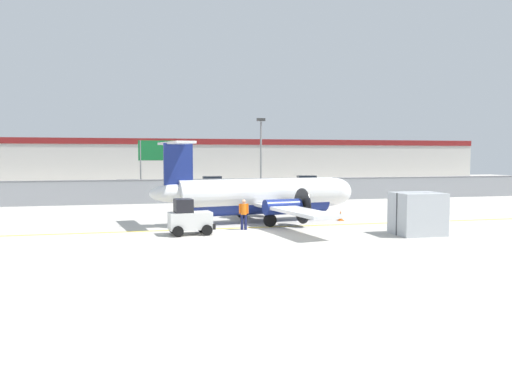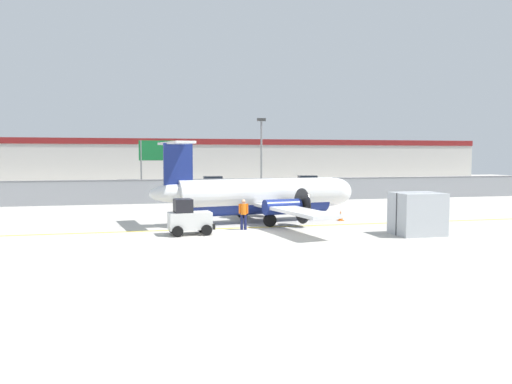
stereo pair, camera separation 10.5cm
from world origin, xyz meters
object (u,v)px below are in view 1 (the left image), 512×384
Objects in this scene: baggage_tug at (189,218)px; parked_car_1 at (126,188)px; ground_crew_worker at (244,213)px; parked_car_0 at (58,189)px; traffic_cone_near_right at (341,216)px; parked_car_3 at (213,183)px; parked_car_5 at (307,182)px; apron_light_pole at (261,154)px; cargo_container at (418,214)px; parked_car_4 at (272,186)px; parked_car_2 at (181,186)px; commuter_airplane at (263,196)px; traffic_cone_near_left at (272,213)px; highway_sign at (159,156)px.

baggage_tug is 0.57× the size of parked_car_1.
ground_crew_worker is 0.39× the size of parked_car_0.
traffic_cone_near_right is 0.15× the size of parked_car_0.
parked_car_3 and parked_car_5 have the same top height.
parked_car_5 is 0.60× the size of apron_light_pole.
parked_car_3 is 18.43m from apron_light_pole.
apron_light_pole is at bearing 57.59° from baggage_tug.
parked_car_4 is at bearing 91.14° from cargo_container.
ground_crew_worker is 27.62m from parked_car_0.
apron_light_pole reaches higher than baggage_tug.
ground_crew_worker is at bearing -160.29° from traffic_cone_near_right.
ground_crew_worker is 0.70× the size of cargo_container.
parked_car_1 and parked_car_2 have the same top height.
commuter_airplane is at bearing -108.17° from parked_car_4.
traffic_cone_near_left is 0.15× the size of parked_car_5.
parked_car_2 is at bearing 108.45° from traffic_cone_near_right.
apron_light_pole is 9.70m from highway_sign.
ground_crew_worker reaches higher than traffic_cone_near_right.
highway_sign is (-0.73, 20.02, 3.28)m from baggage_tug.
parked_car_2 is (-9.74, 30.46, -0.21)m from cargo_container.
highway_sign reaches higher than commuter_airplane.
baggage_tug reaches higher than traffic_cone_near_right.
traffic_cone_near_left is 29.30m from parked_car_5.
baggage_tug is at bearing -150.40° from commuter_airplane.
baggage_tug is at bearing -136.15° from traffic_cone_near_left.
ground_crew_worker is 26.16m from parked_car_1.
traffic_cone_near_right is 0.12× the size of highway_sign.
parked_car_5 reaches higher than traffic_cone_near_right.
parked_car_0 is 0.60× the size of apron_light_pole.
ground_crew_worker is at bearing -86.22° from parked_car_2.
parked_car_1 is 5.80m from parked_car_2.
traffic_cone_near_left is 16.21m from highway_sign.
traffic_cone_near_left is 1.00× the size of traffic_cone_near_right.
commuter_airplane is at bearing -103.19° from apron_light_pole.
traffic_cone_near_right is (6.82, 2.44, -0.64)m from ground_crew_worker.
highway_sign is at bearing 115.44° from traffic_cone_near_left.
apron_light_pole reaches higher than ground_crew_worker.
parked_car_2 is (5.61, 1.44, 0.00)m from parked_car_1.
traffic_cone_near_right is at bearing -30.37° from traffic_cone_near_left.
ground_crew_worker is 34.81m from parked_car_5.
cargo_container is 0.56× the size of parked_car_0.
parked_car_5 is (6.70, 7.95, 0.00)m from parked_car_4.
highway_sign is at bearing -115.49° from parked_car_3.
commuter_airplane reaches higher than baggage_tug.
parked_car_1 is (-9.78, 20.50, 0.58)m from traffic_cone_near_left.
commuter_airplane is at bearing 33.59° from baggage_tug.
highway_sign is at bearing 116.78° from parked_car_1.
baggage_tug is 0.99× the size of cargo_container.
cargo_container reaches higher than parked_car_1.
ground_crew_worker is at bearing -131.39° from commuter_airplane.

